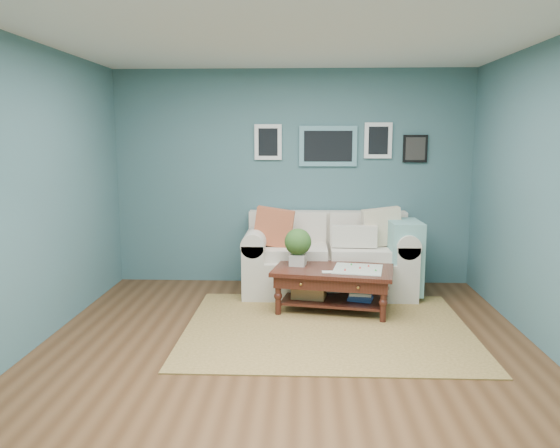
{
  "coord_description": "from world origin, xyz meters",
  "views": [
    {
      "loc": [
        0.13,
        -4.42,
        1.86
      ],
      "look_at": [
        -0.1,
        1.0,
        1.0
      ],
      "focal_mm": 35.0,
      "sensor_mm": 36.0,
      "label": 1
    }
  ],
  "objects": [
    {
      "name": "room_shell",
      "position": [
        0.01,
        0.06,
        1.36
      ],
      "size": [
        5.0,
        5.02,
        2.7
      ],
      "color": "brown",
      "rests_on": "ground"
    },
    {
      "name": "area_rug",
      "position": [
        0.38,
        0.73,
        0.01
      ],
      "size": [
        2.77,
        2.22,
        0.01
      ],
      "primitive_type": "cube",
      "color": "brown",
      "rests_on": "ground"
    },
    {
      "name": "loveseat",
      "position": [
        0.53,
        2.03,
        0.43
      ],
      "size": [
        2.06,
        0.93,
        1.06
      ],
      "color": "silver",
      "rests_on": "ground"
    },
    {
      "name": "coffee_table",
      "position": [
        0.4,
        1.32,
        0.39
      ],
      "size": [
        1.37,
        0.94,
        0.88
      ],
      "rotation": [
        0.0,
        0.0,
        -0.18
      ],
      "color": "#35160C",
      "rests_on": "ground"
    }
  ]
}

